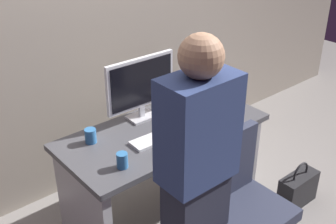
# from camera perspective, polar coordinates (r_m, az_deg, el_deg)

# --- Properties ---
(ground_plane) EXTENTS (9.00, 9.00, 0.00)m
(ground_plane) POSITION_cam_1_polar(r_m,az_deg,el_deg) (3.41, -0.55, -12.86)
(ground_plane) COLOR gray
(desk) EXTENTS (1.44, 0.68, 0.73)m
(desk) POSITION_cam_1_polar(r_m,az_deg,el_deg) (3.10, -0.60, -5.78)
(desk) COLOR #4C4C51
(desk) RESTS_ON ground
(office_chair) EXTENTS (0.52, 0.52, 0.94)m
(office_chair) POSITION_cam_1_polar(r_m,az_deg,el_deg) (2.80, 9.76, -12.66)
(office_chair) COLOR black
(office_chair) RESTS_ON ground
(person_at_desk) EXTENTS (0.40, 0.24, 1.64)m
(person_at_desk) POSITION_cam_1_polar(r_m,az_deg,el_deg) (2.34, 3.75, -8.65)
(person_at_desk) COLOR #262838
(person_at_desk) RESTS_ON ground
(monitor) EXTENTS (0.54, 0.15, 0.46)m
(monitor) POSITION_cam_1_polar(r_m,az_deg,el_deg) (3.01, -3.58, 3.53)
(monitor) COLOR silver
(monitor) RESTS_ON desk
(keyboard) EXTENTS (0.44, 0.15, 0.02)m
(keyboard) POSITION_cam_1_polar(r_m,az_deg,el_deg) (2.88, -0.93, -3.22)
(keyboard) COLOR white
(keyboard) RESTS_ON desk
(mouse) EXTENTS (0.06, 0.10, 0.03)m
(mouse) POSITION_cam_1_polar(r_m,az_deg,el_deg) (3.07, 3.66, -0.95)
(mouse) COLOR white
(mouse) RESTS_ON desk
(cup_near_keyboard) EXTENTS (0.07, 0.07, 0.10)m
(cup_near_keyboard) POSITION_cam_1_polar(r_m,az_deg,el_deg) (2.59, -6.01, -6.32)
(cup_near_keyboard) COLOR #3372B2
(cup_near_keyboard) RESTS_ON desk
(cup_by_monitor) EXTENTS (0.07, 0.07, 0.10)m
(cup_by_monitor) POSITION_cam_1_polar(r_m,az_deg,el_deg) (2.85, -10.11, -3.09)
(cup_by_monitor) COLOR #3372B2
(cup_by_monitor) RESTS_ON desk
(book_stack) EXTENTS (0.20, 0.19, 0.13)m
(book_stack) POSITION_cam_1_polar(r_m,az_deg,el_deg) (3.28, 2.99, 1.99)
(book_stack) COLOR red
(book_stack) RESTS_ON desk
(cell_phone) EXTENTS (0.10, 0.16, 0.01)m
(cell_phone) POSITION_cam_1_polar(r_m,az_deg,el_deg) (3.19, 7.84, -0.19)
(cell_phone) COLOR black
(cell_phone) RESTS_ON desk
(handbag) EXTENTS (0.34, 0.14, 0.38)m
(handbag) POSITION_cam_1_polar(r_m,az_deg,el_deg) (3.54, 16.62, -9.64)
(handbag) COLOR #262628
(handbag) RESTS_ON ground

